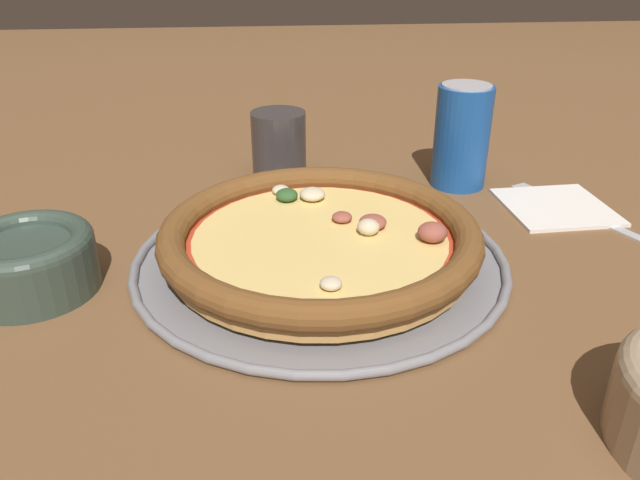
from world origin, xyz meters
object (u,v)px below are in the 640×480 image
at_px(pizza_tray, 320,259).
at_px(drinking_cup, 279,144).
at_px(fork, 575,210).
at_px(bowl_near, 28,260).
at_px(beverage_can, 462,136).
at_px(napkin, 556,205).
at_px(pizza, 320,237).

distance_m(pizza_tray, drinking_cup, 0.24).
distance_m(drinking_cup, fork, 0.36).
relative_size(bowl_near, beverage_can, 0.93).
xyz_separation_m(fork, beverage_can, (-0.11, 0.09, 0.06)).
height_order(napkin, beverage_can, beverage_can).
xyz_separation_m(drinking_cup, fork, (0.33, -0.15, -0.04)).
bearing_deg(bowl_near, pizza, 5.30).
bearing_deg(bowl_near, pizza_tray, 5.24).
xyz_separation_m(pizza_tray, fork, (0.30, 0.09, -0.00)).
height_order(napkin, fork, napkin).
bearing_deg(beverage_can, napkin, -41.94).
xyz_separation_m(pizza_tray, pizza, (0.00, 0.00, 0.02)).
xyz_separation_m(pizza, drinking_cup, (-0.03, 0.24, 0.01)).
height_order(pizza, napkin, pizza).
bearing_deg(bowl_near, napkin, 13.02).
height_order(drinking_cup, beverage_can, beverage_can).
bearing_deg(drinking_cup, pizza, -82.79).
xyz_separation_m(pizza_tray, beverage_can, (0.19, 0.18, 0.06)).
xyz_separation_m(pizza, beverage_can, (0.19, 0.18, 0.03)).
relative_size(napkin, beverage_can, 0.96).
distance_m(pizza_tray, pizza, 0.02).
bearing_deg(bowl_near, drinking_cup, 49.17).
bearing_deg(beverage_can, pizza, -135.83).
relative_size(drinking_cup, beverage_can, 0.66).
bearing_deg(pizza_tray, drinking_cup, 97.08).
bearing_deg(pizza, drinking_cup, 97.21).
height_order(pizza_tray, napkin, pizza_tray).
distance_m(pizza, drinking_cup, 0.24).
height_order(bowl_near, drinking_cup, drinking_cup).
bearing_deg(beverage_can, fork, -39.42).
xyz_separation_m(bowl_near, beverage_can, (0.45, 0.21, 0.03)).
bearing_deg(pizza, beverage_can, 44.17).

